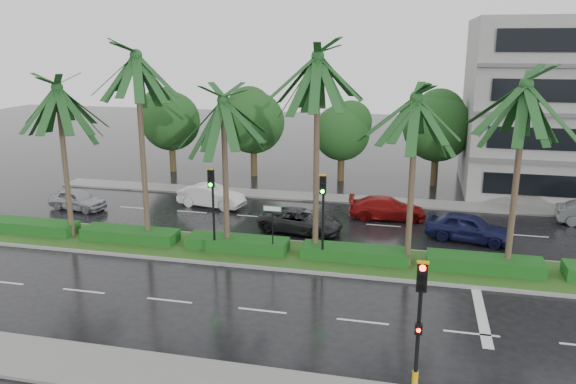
% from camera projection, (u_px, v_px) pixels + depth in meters
% --- Properties ---
extents(ground, '(120.00, 120.00, 0.00)m').
position_uv_depth(ground, '(290.00, 264.00, 27.11)').
color(ground, black).
rests_on(ground, ground).
extents(near_sidewalk, '(40.00, 2.40, 0.12)m').
position_uv_depth(near_sidewalk, '(217.00, 384.00, 17.50)').
color(near_sidewalk, slate).
rests_on(near_sidewalk, ground).
extents(far_sidewalk, '(40.00, 2.00, 0.12)m').
position_uv_depth(far_sidewalk, '(329.00, 198.00, 38.38)').
color(far_sidewalk, slate).
rests_on(far_sidewalk, ground).
extents(median, '(36.00, 4.00, 0.15)m').
position_uv_depth(median, '(295.00, 255.00, 28.03)').
color(median, gray).
rests_on(median, ground).
extents(hedge, '(35.20, 1.40, 0.60)m').
position_uv_depth(hedge, '(295.00, 248.00, 27.93)').
color(hedge, '#124016').
rests_on(hedge, median).
extents(lane_markings, '(34.00, 13.06, 0.01)m').
position_uv_depth(lane_markings, '(352.00, 273.00, 26.04)').
color(lane_markings, silver).
rests_on(lane_markings, ground).
extents(palm_row, '(26.30, 4.20, 10.42)m').
position_uv_depth(palm_row, '(269.00, 95.00, 26.27)').
color(palm_row, '#463528').
rests_on(palm_row, median).
extents(signal_near, '(0.34, 0.45, 4.36)m').
position_uv_depth(signal_near, '(419.00, 322.00, 16.31)').
color(signal_near, black).
rests_on(signal_near, near_sidewalk).
extents(signal_median_left, '(0.34, 0.42, 4.36)m').
position_uv_depth(signal_median_left, '(212.00, 198.00, 27.50)').
color(signal_median_left, black).
rests_on(signal_median_left, median).
extents(signal_median_right, '(0.34, 0.42, 4.36)m').
position_uv_depth(signal_median_right, '(323.00, 205.00, 26.29)').
color(signal_median_right, black).
rests_on(signal_median_right, median).
extents(street_sign, '(0.95, 0.09, 2.60)m').
position_uv_depth(street_sign, '(272.00, 218.00, 27.23)').
color(street_sign, black).
rests_on(street_sign, median).
extents(bg_trees, '(32.67, 4.96, 7.17)m').
position_uv_depth(bg_trees, '(338.00, 124.00, 42.58)').
color(bg_trees, '#392E1A').
rests_on(bg_trees, ground).
extents(car_silver, '(2.15, 4.04, 1.31)m').
position_uv_depth(car_silver, '(77.00, 200.00, 35.82)').
color(car_silver, '#9D9FA5').
rests_on(car_silver, ground).
extents(car_white, '(2.19, 4.57, 1.45)m').
position_uv_depth(car_white, '(211.00, 196.00, 36.39)').
color(car_white, silver).
rests_on(car_white, ground).
extents(car_darkgrey, '(2.98, 5.05, 1.32)m').
position_uv_depth(car_darkgrey, '(301.00, 221.00, 31.55)').
color(car_darkgrey, black).
rests_on(car_darkgrey, ground).
extents(car_red, '(2.26, 4.77, 1.34)m').
position_uv_depth(car_red, '(387.00, 208.00, 33.94)').
color(car_red, maroon).
rests_on(car_red, ground).
extents(car_blue, '(2.74, 4.75, 1.52)m').
position_uv_depth(car_blue, '(468.00, 227.00, 30.14)').
color(car_blue, '#171A46').
rests_on(car_blue, ground).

